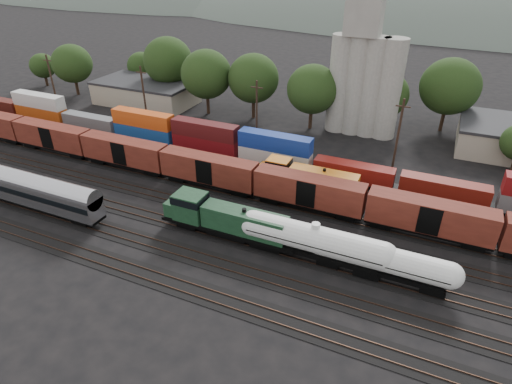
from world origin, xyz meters
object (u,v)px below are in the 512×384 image
at_px(green_locomotive, 221,218).
at_px(orange_locomotive, 305,177).
at_px(passenger_coach, 29,188).
at_px(grain_silo, 365,75).
at_px(tank_car_a, 315,240).

distance_m(green_locomotive, orange_locomotive, 16.09).
relative_size(green_locomotive, passenger_coach, 0.77).
height_order(orange_locomotive, grain_silo, grain_silo).
distance_m(tank_car_a, grain_silo, 42.03).
relative_size(green_locomotive, orange_locomotive, 1.08).
bearing_deg(tank_car_a, orange_locomotive, 112.13).
xyz_separation_m(orange_locomotive, grain_silo, (2.21, 26.00, 8.88)).
bearing_deg(green_locomotive, orange_locomotive, 68.85).
bearing_deg(grain_silo, green_locomotive, -101.06).
height_order(passenger_coach, orange_locomotive, passenger_coach).
distance_m(passenger_coach, orange_locomotive, 38.15).
xyz_separation_m(tank_car_a, orange_locomotive, (-6.10, 15.00, -0.47)).
height_order(green_locomotive, grain_silo, grain_silo).
bearing_deg(tank_car_a, grain_silo, 95.43).
bearing_deg(green_locomotive, grain_silo, 78.94).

